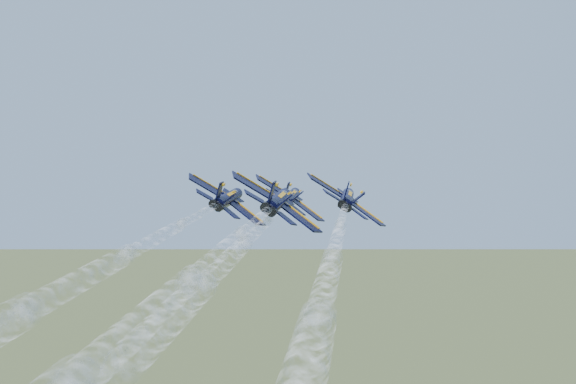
% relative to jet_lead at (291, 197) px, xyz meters
% --- Properties ---
extents(jet_lead, '(12.01, 18.58, 8.00)m').
position_rel_jet_lead_xyz_m(jet_lead, '(0.00, 0.00, 0.00)').
color(jet_lead, black).
extents(jet_left, '(12.01, 18.58, 8.00)m').
position_rel_jet_lead_xyz_m(jet_left, '(-6.52, -13.62, 0.00)').
color(jet_left, black).
extents(jet_right, '(12.01, 18.58, 8.00)m').
position_rel_jet_lead_xyz_m(jet_right, '(11.71, -10.71, 0.00)').
color(jet_right, black).
extents(jet_slot, '(12.01, 18.58, 8.00)m').
position_rel_jet_lead_xyz_m(jet_slot, '(5.10, -25.89, 0.00)').
color(jet_slot, black).
extents(smoke_trail_lead, '(14.45, 70.39, 3.18)m').
position_rel_jet_lead_xyz_m(smoke_trail_lead, '(9.35, -53.44, 0.03)').
color(smoke_trail_lead, white).
extents(smoke_trail_left, '(14.45, 70.39, 3.18)m').
position_rel_jet_lead_xyz_m(smoke_trail_left, '(2.83, -67.06, 0.03)').
color(smoke_trail_left, white).
extents(smoke_trail_right, '(14.45, 70.39, 3.18)m').
position_rel_jet_lead_xyz_m(smoke_trail_right, '(21.07, -64.14, 0.03)').
color(smoke_trail_right, white).
extents(smoke_trail_slot, '(14.45, 70.39, 3.18)m').
position_rel_jet_lead_xyz_m(smoke_trail_slot, '(14.45, -79.33, 0.03)').
color(smoke_trail_slot, white).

